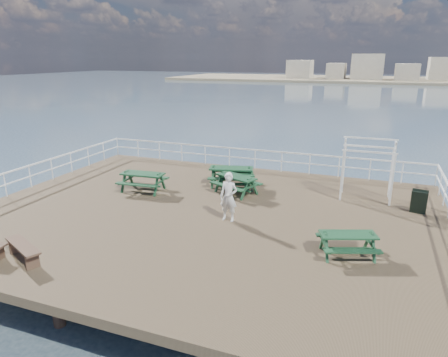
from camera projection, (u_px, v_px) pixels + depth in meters
ground at (205, 216)px, 15.73m from camera, size 18.00×14.00×0.30m
sea_backdrop at (401, 77)px, 131.55m from camera, size 300.00×300.00×9.20m
railing at (226, 174)px, 17.76m from camera, size 17.77×13.76×1.10m
picnic_table_a at (143, 178)px, 18.08m from camera, size 2.06×1.72×0.95m
picnic_table_b at (231, 172)px, 18.85m from camera, size 2.36×2.08×0.99m
picnic_table_c at (236, 178)px, 18.35m from camera, size 2.03×1.88×0.80m
picnic_table_d at (236, 181)px, 17.75m from camera, size 2.33×2.14×0.92m
picnic_table_e at (348, 240)px, 12.16m from camera, size 2.05×1.85×0.82m
flat_bench_near at (23, 248)px, 11.91m from camera, size 1.80×1.12×0.51m
trellis_arbor at (367, 172)px, 16.89m from camera, size 2.17×1.20×2.66m
sandwich_board at (419, 202)px, 15.47m from camera, size 0.64×0.51×0.95m
person at (229, 197)px, 14.69m from camera, size 0.70×0.48×1.84m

